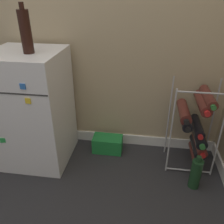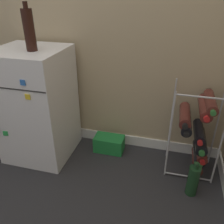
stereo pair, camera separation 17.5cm
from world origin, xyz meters
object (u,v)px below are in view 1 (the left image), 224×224
object	(u,v)px
soda_box	(108,144)
fridge_top_bottle	(26,31)
wine_rack	(196,126)
mini_fridge	(33,109)
loose_bottle_floor	(196,174)

from	to	relation	value
soda_box	fridge_top_bottle	bearing A→B (deg)	-158.68
wine_rack	fridge_top_bottle	world-z (taller)	fridge_top_bottle
mini_fridge	loose_bottle_floor	size ratio (longest dim) A/B	3.31
fridge_top_bottle	loose_bottle_floor	xyz separation A→B (m)	(1.15, -0.13, -0.90)
wine_rack	soda_box	size ratio (longest dim) A/B	2.77
mini_fridge	wine_rack	world-z (taller)	mini_fridge
mini_fridge	loose_bottle_floor	world-z (taller)	mini_fridge
mini_fridge	loose_bottle_floor	distance (m)	1.27
fridge_top_bottle	soda_box	bearing A→B (deg)	21.32
wine_rack	soda_box	xyz separation A→B (m)	(-0.68, 0.07, -0.28)
wine_rack	soda_box	world-z (taller)	wine_rack
mini_fridge	wine_rack	size ratio (longest dim) A/B	1.28
loose_bottle_floor	soda_box	bearing A→B (deg)	154.44
wine_rack	loose_bottle_floor	world-z (taller)	wine_rack
mini_fridge	fridge_top_bottle	xyz separation A→B (m)	(0.06, -0.04, 0.57)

